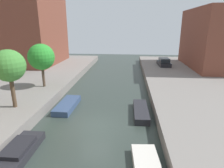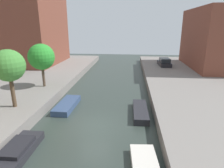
# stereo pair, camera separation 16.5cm
# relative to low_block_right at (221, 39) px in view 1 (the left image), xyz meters

# --- Properties ---
(ground_plane) EXTENTS (84.00, 84.00, 0.00)m
(ground_plane) POSITION_rel_low_block_right_xyz_m (-18.00, -20.76, -5.88)
(ground_plane) COLOR #2D3833
(low_block_right) EXTENTS (10.00, 14.48, 9.77)m
(low_block_right) POSITION_rel_low_block_right_xyz_m (0.00, 0.00, 0.00)
(low_block_right) COLOR brown
(low_block_right) RESTS_ON quay_right
(street_tree_2) EXTENTS (2.72, 2.72, 5.08)m
(street_tree_2) POSITION_rel_low_block_right_xyz_m (-25.40, -19.76, -1.19)
(street_tree_2) COLOR #4F3C2A
(street_tree_2) RESTS_ON quay_left
(street_tree_3) EXTENTS (2.99, 2.99, 5.02)m
(street_tree_3) POSITION_rel_low_block_right_xyz_m (-25.40, -13.70, -1.38)
(street_tree_3) COLOR brown
(street_tree_3) RESTS_ON quay_left
(parked_car) EXTENTS (2.05, 4.35, 1.39)m
(parked_car) POSITION_rel_low_block_right_xyz_m (-9.13, 0.40, -4.31)
(parked_car) COLOR black
(parked_car) RESTS_ON quay_right
(moored_boat_left_2) EXTENTS (1.69, 4.21, 0.78)m
(moored_boat_left_2) POSITION_rel_low_block_right_xyz_m (-22.15, -24.89, -5.55)
(moored_boat_left_2) COLOR #232328
(moored_boat_left_2) RESTS_ON ground_plane
(moored_boat_left_3) EXTENTS (1.67, 4.45, 0.55)m
(moored_boat_left_3) POSITION_rel_low_block_right_xyz_m (-21.46, -17.35, -5.61)
(moored_boat_left_3) COLOR #33476B
(moored_boat_left_3) RESTS_ON ground_plane
(moored_boat_right_3) EXTENTS (1.35, 4.56, 0.58)m
(moored_boat_right_3) POSITION_rel_low_block_right_xyz_m (-14.18, -18.16, -5.59)
(moored_boat_right_3) COLOR #232328
(moored_boat_right_3) RESTS_ON ground_plane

